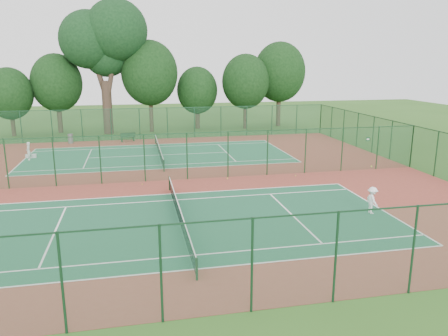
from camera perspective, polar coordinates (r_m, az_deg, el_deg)
The scene contains 20 objects.
ground at distance 32.37m, azimuth -7.49°, elevation -1.60°, with size 120.00×120.00×0.00m, color #2D5A1C.
red_pad at distance 32.37m, azimuth -7.49°, elevation -1.60°, with size 40.00×36.00×0.01m, color brown.
court_near at distance 23.83m, azimuth -5.79°, elevation -7.21°, with size 23.77×10.97×0.01m, color #1B5637.
court_far at distance 41.10m, azimuth -8.47°, elevation 1.68°, with size 23.77×10.97×0.01m, color #206745.
fence_north at distance 49.67m, azimuth -9.19°, elevation 5.78°, with size 40.00×0.09×3.50m.
fence_south at distance 14.95m, azimuth -2.18°, elevation -13.11°, with size 40.00×0.09×3.50m.
fence_east at distance 38.83m, azimuth 23.32°, elevation 2.62°, with size 0.09×36.00×3.50m.
fence_divider at distance 31.96m, azimuth -7.59°, elevation 1.44°, with size 40.00×0.09×3.50m.
tennis_net_near at distance 23.65m, azimuth -5.83°, elevation -6.01°, with size 0.10×12.90×0.97m.
tennis_net_far at distance 41.00m, azimuth -8.50°, elevation 2.40°, with size 0.10×12.90×0.97m.
player_near at distance 26.38m, azimuth 18.79°, elevation -4.00°, with size 1.01×0.58×1.56m, color white.
player_far at distance 42.18m, azimuth -24.17°, elevation 2.04°, with size 0.58×0.38×1.60m, color white.
trash_bin at distance 49.33m, azimuth -19.41°, elevation 3.64°, with size 0.55×0.55×0.99m, color slate.
bench at distance 48.66m, azimuth -12.46°, elevation 3.99°, with size 1.68×0.83×1.00m.
kit_bag at distance 43.17m, azimuth -23.89°, elevation 1.44°, with size 0.90×0.34×0.34m, color silver.
stray_ball_a at distance 32.45m, azimuth 0.45°, elevation -1.36°, with size 0.07×0.07×0.07m, color #D6EF37.
stray_ball_b at distance 33.64m, azimuth 9.35°, elevation -1.00°, with size 0.08×0.08×0.08m, color #CCE334.
stray_ball_c at distance 31.47m, azimuth -10.62°, elevation -2.09°, with size 0.07×0.07×0.07m, color gold.
big_tree at distance 54.50m, azimuth -15.38°, elevation 15.92°, with size 10.12×7.41×15.54m.
evergreen_row at distance 56.12m, azimuth -8.92°, elevation 4.87°, with size 39.00×5.00×12.00m, color black, non-canonical shape.
Camera 1 is at (-2.17, -31.16, 8.52)m, focal length 35.00 mm.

